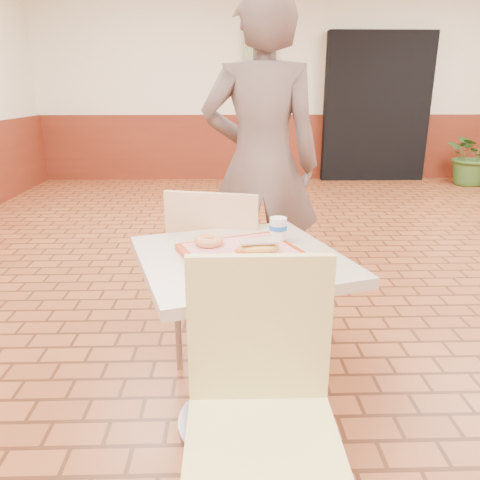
{
  "coord_description": "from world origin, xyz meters",
  "views": [
    {
      "loc": [
        -1.11,
        -2.5,
        1.39
      ],
      "look_at": [
        -1.06,
        -0.82,
        0.84
      ],
      "focal_mm": 35.0,
      "sensor_mm": 36.0,
      "label": 1
    }
  ],
  "objects_px": {
    "ring_donut": "(209,241)",
    "paper_cup": "(278,228)",
    "main_table": "(240,315)",
    "serving_tray": "(240,252)",
    "potted_plant": "(473,155)",
    "chair_main_back": "(218,270)",
    "customer": "(261,165)",
    "long_john_donut": "(258,247)",
    "chair_main_front": "(261,404)"
  },
  "relations": [
    {
      "from": "serving_tray",
      "to": "chair_main_back",
      "type": "bearing_deg",
      "value": 100.82
    },
    {
      "from": "serving_tray",
      "to": "customer",
      "type": "bearing_deg",
      "value": 81.68
    },
    {
      "from": "customer",
      "to": "long_john_donut",
      "type": "relative_size",
      "value": 11.25
    },
    {
      "from": "main_table",
      "to": "paper_cup",
      "type": "bearing_deg",
      "value": 36.13
    },
    {
      "from": "customer",
      "to": "paper_cup",
      "type": "relative_size",
      "value": 21.61
    },
    {
      "from": "long_john_donut",
      "to": "serving_tray",
      "type": "bearing_deg",
      "value": 138.99
    },
    {
      "from": "chair_main_back",
      "to": "paper_cup",
      "type": "xyz_separation_m",
      "value": [
        0.25,
        -0.38,
        0.33
      ]
    },
    {
      "from": "chair_main_back",
      "to": "potted_plant",
      "type": "height_order",
      "value": "chair_main_back"
    },
    {
      "from": "chair_main_back",
      "to": "potted_plant",
      "type": "relative_size",
      "value": 1.04
    },
    {
      "from": "customer",
      "to": "chair_main_back",
      "type": "bearing_deg",
      "value": 69.63
    },
    {
      "from": "serving_tray",
      "to": "ring_donut",
      "type": "bearing_deg",
      "value": 159.44
    },
    {
      "from": "chair_main_back",
      "to": "paper_cup",
      "type": "bearing_deg",
      "value": 137.27
    },
    {
      "from": "ring_donut",
      "to": "paper_cup",
      "type": "bearing_deg",
      "value": 14.09
    },
    {
      "from": "chair_main_front",
      "to": "chair_main_back",
      "type": "relative_size",
      "value": 0.99
    },
    {
      "from": "paper_cup",
      "to": "long_john_donut",
      "type": "bearing_deg",
      "value": -118.64
    },
    {
      "from": "potted_plant",
      "to": "long_john_donut",
      "type": "bearing_deg",
      "value": -123.97
    },
    {
      "from": "serving_tray",
      "to": "ring_donut",
      "type": "relative_size",
      "value": 3.77
    },
    {
      "from": "chair_main_front",
      "to": "potted_plant",
      "type": "distance_m",
      "value": 6.78
    },
    {
      "from": "main_table",
      "to": "chair_main_back",
      "type": "bearing_deg",
      "value": 100.82
    },
    {
      "from": "main_table",
      "to": "paper_cup",
      "type": "xyz_separation_m",
      "value": [
        0.16,
        0.11,
        0.33
      ]
    },
    {
      "from": "main_table",
      "to": "ring_donut",
      "type": "relative_size",
      "value": 6.98
    },
    {
      "from": "serving_tray",
      "to": "potted_plant",
      "type": "distance_m",
      "value": 6.36
    },
    {
      "from": "customer",
      "to": "long_john_donut",
      "type": "distance_m",
      "value": 1.13
    },
    {
      "from": "customer",
      "to": "potted_plant",
      "type": "bearing_deg",
      "value": -126.58
    },
    {
      "from": "long_john_donut",
      "to": "potted_plant",
      "type": "xyz_separation_m",
      "value": [
        3.55,
        5.27,
        -0.38
      ]
    },
    {
      "from": "chair_main_back",
      "to": "serving_tray",
      "type": "bearing_deg",
      "value": 114.59
    },
    {
      "from": "main_table",
      "to": "ring_donut",
      "type": "height_order",
      "value": "ring_donut"
    },
    {
      "from": "chair_main_front",
      "to": "ring_donut",
      "type": "relative_size",
      "value": 8.36
    },
    {
      "from": "chair_main_back",
      "to": "customer",
      "type": "height_order",
      "value": "customer"
    },
    {
      "from": "chair_main_back",
      "to": "long_john_donut",
      "type": "relative_size",
      "value": 5.54
    },
    {
      "from": "paper_cup",
      "to": "potted_plant",
      "type": "xyz_separation_m",
      "value": [
        3.46,
        5.1,
        -0.4
      ]
    },
    {
      "from": "customer",
      "to": "chair_main_front",
      "type": "bearing_deg",
      "value": 89.35
    },
    {
      "from": "customer",
      "to": "paper_cup",
      "type": "distance_m",
      "value": 0.96
    },
    {
      "from": "main_table",
      "to": "chair_main_front",
      "type": "bearing_deg",
      "value": -85.21
    },
    {
      "from": "main_table",
      "to": "ring_donut",
      "type": "xyz_separation_m",
      "value": [
        -0.12,
        0.05,
        0.3
      ]
    },
    {
      "from": "potted_plant",
      "to": "chair_main_back",
      "type": "bearing_deg",
      "value": -128.16
    },
    {
      "from": "main_table",
      "to": "ring_donut",
      "type": "distance_m",
      "value": 0.33
    },
    {
      "from": "potted_plant",
      "to": "paper_cup",
      "type": "bearing_deg",
      "value": -124.14
    },
    {
      "from": "customer",
      "to": "paper_cup",
      "type": "height_order",
      "value": "customer"
    },
    {
      "from": "chair_main_back",
      "to": "serving_tray",
      "type": "relative_size",
      "value": 2.23
    },
    {
      "from": "chair_main_front",
      "to": "customer",
      "type": "relative_size",
      "value": 0.49
    },
    {
      "from": "potted_plant",
      "to": "ring_donut",
      "type": "bearing_deg",
      "value": -125.85
    },
    {
      "from": "long_john_donut",
      "to": "paper_cup",
      "type": "distance_m",
      "value": 0.2
    },
    {
      "from": "customer",
      "to": "paper_cup",
      "type": "xyz_separation_m",
      "value": [
        0.0,
        -0.95,
        -0.1
      ]
    },
    {
      "from": "chair_main_back",
      "to": "long_john_donut",
      "type": "height_order",
      "value": "chair_main_back"
    },
    {
      "from": "main_table",
      "to": "ring_donut",
      "type": "bearing_deg",
      "value": 159.44
    },
    {
      "from": "chair_main_front",
      "to": "serving_tray",
      "type": "height_order",
      "value": "chair_main_front"
    },
    {
      "from": "main_table",
      "to": "customer",
      "type": "distance_m",
      "value": 1.16
    },
    {
      "from": "serving_tray",
      "to": "long_john_donut",
      "type": "xyz_separation_m",
      "value": [
        0.06,
        -0.06,
        0.04
      ]
    },
    {
      "from": "main_table",
      "to": "potted_plant",
      "type": "height_order",
      "value": "potted_plant"
    }
  ]
}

